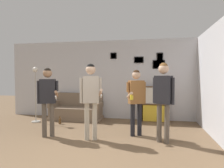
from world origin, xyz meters
The scene contains 12 objects.
ground_plane centered at (0.00, 0.00, 0.00)m, with size 20.00×20.00×0.00m, color brown.
wall_back centered at (0.01, 3.68, 1.35)m, with size 7.78×0.08×2.70m.
wall_right centered at (2.72, 1.83, 1.35)m, with size 0.06×6.05×2.70m.
couch centered at (-1.23, 3.26, 0.29)m, with size 1.72×0.80×0.88m.
bookshelf centered at (1.37, 3.46, 0.57)m, with size 0.92×0.30×1.14m.
floor_lamp centered at (-2.37, 2.62, 1.01)m, with size 0.28×0.28×1.76m.
person_player_foreground_left centered at (-1.19, 1.28, 1.03)m, with size 0.58×0.41×1.67m.
person_player_foreground_center centered at (-0.11, 1.25, 1.09)m, with size 0.57×0.43×1.76m.
person_watcher_holding_cup centered at (0.89, 1.77, 1.00)m, with size 0.46×0.54×1.63m.
person_spectator_near_bookshelf centered at (1.52, 1.37, 1.10)m, with size 0.45×0.34×1.77m.
bottle_on_floor centered at (-1.50, 2.53, 0.09)m, with size 0.07×0.07×0.24m.
drinking_cup centered at (1.58, 3.46, 1.19)m, with size 0.07×0.07×0.10m.
Camera 1 is at (1.26, -3.12, 1.48)m, focal length 32.00 mm.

